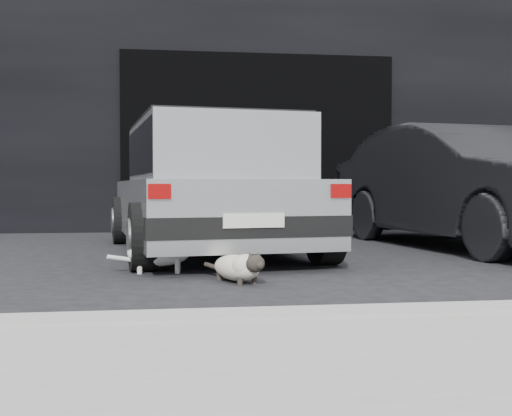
{
  "coord_description": "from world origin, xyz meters",
  "views": [
    {
      "loc": [
        -0.34,
        -5.34,
        0.67
      ],
      "look_at": [
        0.35,
        -0.36,
        0.49
      ],
      "focal_mm": 45.0,
      "sensor_mm": 36.0,
      "label": 1
    }
  ],
  "objects": [
    {
      "name": "ground",
      "position": [
        0.0,
        0.0,
        0.0
      ],
      "size": [
        80.0,
        80.0,
        0.0
      ],
      "primitive_type": "plane",
      "color": "black",
      "rests_on": "ground"
    },
    {
      "name": "building_facade",
      "position": [
        1.0,
        6.0,
        2.5
      ],
      "size": [
        34.0,
        4.0,
        5.0
      ],
      "primitive_type": "cube",
      "color": "black",
      "rests_on": "ground"
    },
    {
      "name": "garage_opening",
      "position": [
        1.0,
        3.99,
        1.3
      ],
      "size": [
        4.0,
        0.1,
        2.6
      ],
      "primitive_type": "cube",
      "color": "black",
      "rests_on": "ground"
    },
    {
      "name": "curb",
      "position": [
        1.0,
        -2.6,
        0.06
      ],
      "size": [
        18.0,
        0.25,
        0.12
      ],
      "primitive_type": "cube",
      "color": "gray",
      "rests_on": "ground"
    },
    {
      "name": "silver_hatchback",
      "position": [
        0.07,
        0.99,
        0.71
      ],
      "size": [
        2.11,
        3.71,
        1.3
      ],
      "rotation": [
        0.0,
        0.0,
        0.13
      ],
      "color": "#B2B5B7",
      "rests_on": "ground"
    },
    {
      "name": "second_car",
      "position": [
        2.9,
        1.16,
        0.67
      ],
      "size": [
        2.0,
        4.22,
        1.34
      ],
      "primitive_type": "imported",
      "rotation": [
        0.0,
        0.0,
        0.15
      ],
      "color": "black",
      "rests_on": "ground"
    },
    {
      "name": "cat_siamese",
      "position": [
        0.15,
        -0.97,
        0.11
      ],
      "size": [
        0.42,
        0.62,
        0.24
      ],
      "rotation": [
        0.0,
        0.0,
        3.59
      ],
      "color": "beige",
      "rests_on": "ground"
    },
    {
      "name": "cat_white",
      "position": [
        -0.37,
        -0.37,
        0.16
      ],
      "size": [
        0.72,
        0.26,
        0.34
      ],
      "rotation": [
        0.0,
        0.0,
        -1.61
      ],
      "color": "white",
      "rests_on": "ground"
    }
  ]
}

